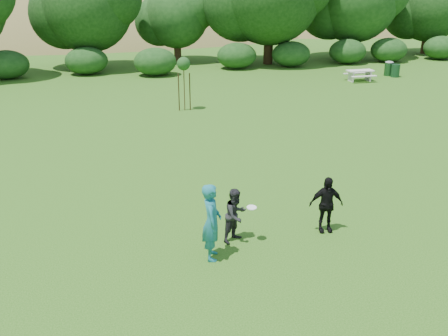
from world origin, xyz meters
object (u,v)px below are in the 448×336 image
object	(u,v)px
player_teal	(212,222)
trash_can_near	(395,71)
picnic_table	(360,74)
trash_can_lidded	(389,68)
player_grey	(236,215)
player_black	(326,204)
sapling	(184,65)

from	to	relation	value
player_teal	trash_can_near	xyz separation A→B (m)	(18.17, 20.74, -0.57)
player_teal	picnic_table	distance (m)	24.96
trash_can_near	trash_can_lidded	size ratio (longest dim) A/B	0.86
trash_can_lidded	picnic_table	bearing A→B (deg)	-155.62
player_grey	player_black	distance (m)	2.60
player_teal	picnic_table	xyz separation A→B (m)	(14.95, 19.97, -0.50)
player_black	trash_can_lidded	distance (m)	25.33
trash_can_near	trash_can_lidded	distance (m)	0.64
trash_can_near	sapling	size ratio (longest dim) A/B	0.32
sapling	player_grey	bearing A→B (deg)	-94.34
player_grey	trash_can_lidded	xyz separation A→B (m)	(17.16, 20.63, -0.22)
picnic_table	trash_can_lidded	size ratio (longest dim) A/B	1.71
player_grey	player_black	world-z (taller)	player_black
player_teal	picnic_table	bearing A→B (deg)	-25.13
player_teal	sapling	xyz separation A→B (m)	(1.92, 15.05, 1.40)
player_grey	player_black	bearing A→B (deg)	-34.99
player_black	trash_can_near	distance (m)	24.94
player_grey	picnic_table	size ratio (longest dim) A/B	0.85
player_grey	trash_can_near	distance (m)	26.49
player_grey	picnic_table	bearing A→B (deg)	20.79
player_grey	trash_can_near	xyz separation A→B (m)	(17.34, 20.02, -0.31)
player_teal	trash_can_lidded	distance (m)	27.93
player_teal	sapling	bearing A→B (deg)	4.44
player_grey	sapling	bearing A→B (deg)	52.71
player_teal	player_black	world-z (taller)	player_teal
picnic_table	player_grey	bearing A→B (deg)	-126.26
picnic_table	sapling	bearing A→B (deg)	-159.31
player_grey	sapling	size ratio (longest dim) A/B	0.53
trash_can_near	sapling	distance (m)	17.33
trash_can_near	trash_can_lidded	bearing A→B (deg)	105.88
picnic_table	trash_can_lidded	world-z (taller)	trash_can_lidded
sapling	picnic_table	world-z (taller)	sapling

